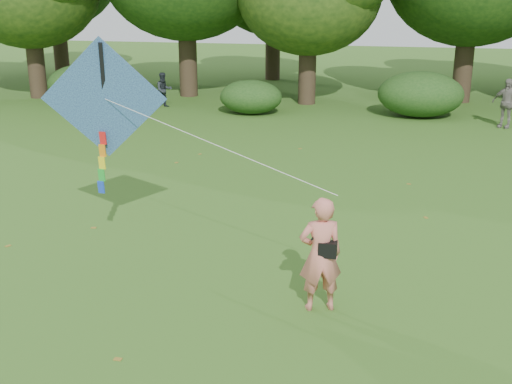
% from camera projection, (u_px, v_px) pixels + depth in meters
% --- Properties ---
extents(ground, '(100.00, 100.00, 0.00)m').
position_uv_depth(ground, '(265.00, 316.00, 10.68)').
color(ground, '#265114').
rests_on(ground, ground).
extents(man_kite_flyer, '(0.84, 0.69, 1.99)m').
position_uv_depth(man_kite_flyer, '(320.00, 255.00, 10.62)').
color(man_kite_flyer, '#D47363').
rests_on(man_kite_flyer, ground).
extents(bystander_left, '(0.95, 0.92, 1.55)m').
position_uv_depth(bystander_left, '(164.00, 90.00, 28.59)').
color(bystander_left, '#20252B').
rests_on(bystander_left, ground).
extents(bystander_right, '(1.18, 0.95, 1.88)m').
position_uv_depth(bystander_right, '(506.00, 103.00, 24.44)').
color(bystander_right, gray).
rests_on(bystander_right, ground).
extents(crossbody_bag, '(0.43, 0.20, 0.75)m').
position_uv_depth(crossbody_bag, '(328.00, 248.00, 10.53)').
color(crossbody_bag, black).
rests_on(crossbody_bag, ground).
extents(flying_kite, '(5.97, 2.19, 3.19)m').
position_uv_depth(flying_kite, '(105.00, 101.00, 12.56)').
color(flying_kite, navy).
rests_on(flying_kite, ground).
extents(shrub_band, '(39.15, 3.22, 1.88)m').
position_uv_depth(shrub_band, '(330.00, 94.00, 26.93)').
color(shrub_band, '#264919').
rests_on(shrub_band, ground).
extents(fallen_leaves, '(11.12, 13.91, 0.01)m').
position_uv_depth(fallen_leaves, '(270.00, 223.00, 14.83)').
color(fallen_leaves, olive).
rests_on(fallen_leaves, ground).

